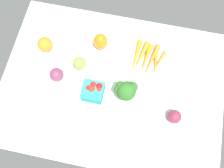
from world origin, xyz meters
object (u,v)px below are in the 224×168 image
object	(u,v)px
red_onion_near_basket	(174,117)
red_onion_center	(56,75)
bell_pepper_orange	(101,42)
broccoli_head	(126,90)
carrot_bunch	(146,59)
heirloom_tomato_green	(79,63)
berry_basket	(94,91)
heirloom_tomato_orange	(45,44)

from	to	relation	value
red_onion_near_basket	red_onion_center	distance (cm)	56.60
red_onion_near_basket	bell_pepper_orange	bearing A→B (deg)	-36.01
red_onion_near_basket	broccoli_head	bearing A→B (deg)	-14.95
broccoli_head	bell_pepper_orange	size ratio (longest dim) A/B	1.33
bell_pepper_orange	red_onion_near_basket	bearing A→B (deg)	143.99
broccoli_head	carrot_bunch	distance (cm)	21.75
broccoli_head	bell_pepper_orange	distance (cm)	28.28
heirloom_tomato_green	red_onion_near_basket	bearing A→B (deg)	160.99
carrot_bunch	bell_pepper_orange	size ratio (longest dim) A/B	2.02
berry_basket	heirloom_tomato_orange	bearing A→B (deg)	-32.64
broccoli_head	heirloom_tomato_green	distance (cm)	26.53
heirloom_tomato_orange	carrot_bunch	xyz separation A→B (cm)	(-49.20, -3.63, -2.36)
red_onion_near_basket	bell_pepper_orange	size ratio (longest dim) A/B	0.67
carrot_bunch	broccoli_head	bearing A→B (deg)	71.76
carrot_bunch	bell_pepper_orange	distance (cm)	23.58
heirloom_tomato_green	red_onion_center	world-z (taller)	red_onion_center
heirloom_tomato_green	carrot_bunch	world-z (taller)	heirloom_tomato_green
broccoli_head	carrot_bunch	size ratio (longest dim) A/B	0.66
broccoli_head	bell_pepper_orange	world-z (taller)	broccoli_head
carrot_bunch	red_onion_center	xyz separation A→B (cm)	(39.60, 17.47, 1.94)
heirloom_tomato_orange	berry_basket	distance (cm)	33.52
heirloom_tomato_green	red_onion_near_basket	distance (cm)	49.72
heirloom_tomato_green	bell_pepper_orange	world-z (taller)	bell_pepper_orange
carrot_bunch	red_onion_center	world-z (taller)	red_onion_center
heirloom_tomato_orange	heirloom_tomato_green	size ratio (longest dim) A/B	1.15
broccoli_head	heirloom_tomato_green	bearing A→B (deg)	-22.69
berry_basket	bell_pepper_orange	bearing A→B (deg)	-84.88
carrot_bunch	red_onion_near_basket	world-z (taller)	red_onion_near_basket
heirloom_tomato_orange	bell_pepper_orange	xyz separation A→B (cm)	(-26.02, -6.51, 0.87)
heirloom_tomato_green	red_onion_near_basket	size ratio (longest dim) A/B	1.05
berry_basket	heirloom_tomato_green	bearing A→B (deg)	-51.25
heirloom_tomato_orange	red_onion_near_basket	world-z (taller)	heirloom_tomato_orange
heirloom_tomato_orange	bell_pepper_orange	bearing A→B (deg)	-165.95
berry_basket	red_onion_near_basket	bearing A→B (deg)	173.65
red_onion_center	bell_pepper_orange	bearing A→B (deg)	-128.91
heirloom_tomato_orange	berry_basket	bearing A→B (deg)	147.36
carrot_bunch	red_onion_center	size ratio (longest dim) A/B	2.82
carrot_bunch	berry_basket	size ratio (longest dim) A/B	1.99
broccoli_head	red_onion_near_basket	world-z (taller)	broccoli_head
carrot_bunch	red_onion_near_basket	xyz separation A→B (cm)	(-16.37, 25.87, 1.73)
heirloom_tomato_orange	red_onion_center	size ratio (longest dim) A/B	1.13
broccoli_head	red_onion_center	distance (cm)	33.46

